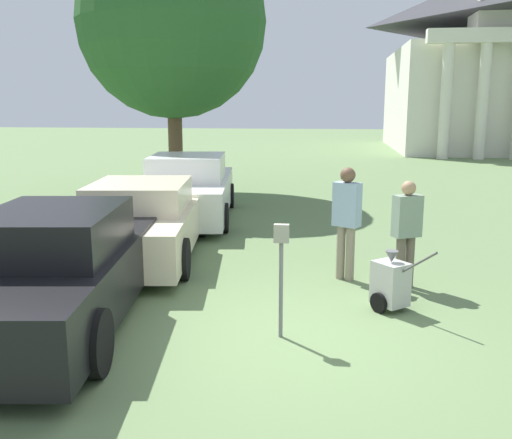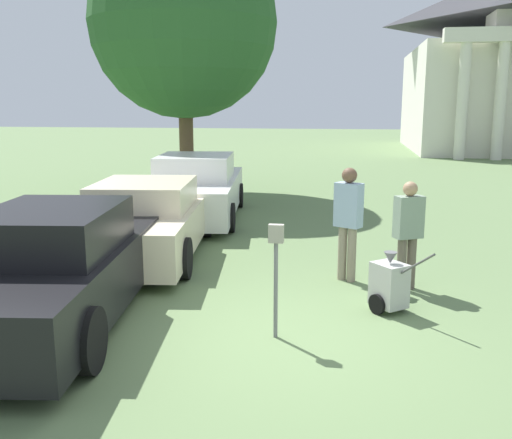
% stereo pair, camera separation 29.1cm
% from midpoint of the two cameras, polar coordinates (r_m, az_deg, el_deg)
% --- Properties ---
extents(ground_plane, '(120.00, 120.00, 0.00)m').
position_cam_midpoint_polar(ground_plane, '(7.14, 0.33, -11.58)').
color(ground_plane, '#607A4C').
extents(parked_car_black, '(2.38, 5.16, 1.53)m').
position_cam_midpoint_polar(parked_car_black, '(7.82, -20.00, -4.73)').
color(parked_car_black, black).
rests_on(parked_car_black, ground_plane).
extents(parked_car_cream, '(2.48, 5.05, 1.42)m').
position_cam_midpoint_polar(parked_car_cream, '(10.80, -12.02, -0.16)').
color(parked_car_cream, beige).
rests_on(parked_car_cream, ground_plane).
extents(parked_car_white, '(2.57, 5.28, 1.59)m').
position_cam_midpoint_polar(parked_car_white, '(14.14, -7.34, 2.97)').
color(parked_car_white, silver).
rests_on(parked_car_white, ground_plane).
extents(parking_meter, '(0.18, 0.09, 1.41)m').
position_cam_midpoint_polar(parking_meter, '(6.81, 1.31, -4.04)').
color(parking_meter, slate).
rests_on(parking_meter, ground_plane).
extents(person_worker, '(0.47, 0.40, 1.83)m').
position_cam_midpoint_polar(person_worker, '(9.15, 8.15, 0.35)').
color(person_worker, gray).
rests_on(person_worker, ground_plane).
extents(person_supervisor, '(0.47, 0.38, 1.67)m').
position_cam_midpoint_polar(person_supervisor, '(8.94, 13.93, -0.81)').
color(person_supervisor, '#665B4C').
rests_on(person_supervisor, ground_plane).
extents(equipment_cart, '(0.78, 0.88, 1.00)m').
position_cam_midpoint_polar(equipment_cart, '(8.04, 12.29, -6.24)').
color(equipment_cart, '#B2B2AD').
rests_on(equipment_cart, ground_plane).
extents(church, '(9.25, 14.04, 25.54)m').
position_cam_midpoint_polar(church, '(38.31, 20.75, 15.54)').
color(church, silver).
rests_on(church, ground_plane).
extents(shade_tree, '(5.65, 5.65, 8.00)m').
position_cam_midpoint_polar(shade_tree, '(18.17, -8.86, 18.82)').
color(shade_tree, brown).
rests_on(shade_tree, ground_plane).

